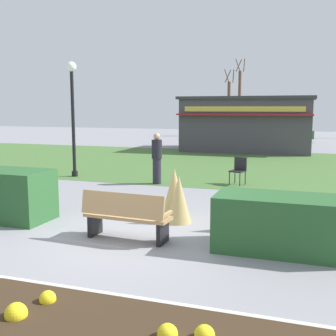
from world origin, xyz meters
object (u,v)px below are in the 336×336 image
Objects in this scene: tree_center_bg at (239,101)px; cafe_chair_center at (239,169)px; lamppost_mid at (73,105)px; food_kiosk at (248,124)px; tree_left_bg at (229,107)px; park_bench at (126,216)px; parked_car_west_slot at (218,132)px; trash_bin at (285,224)px; person_strolling at (157,158)px; parked_car_center_slot at (283,133)px.

cafe_chair_center is at bearing -80.96° from tree_center_bg.
lamppost_mid is at bearing -94.46° from tree_center_bg.
tree_center_bg is (-4.00, 25.15, 2.55)m from cafe_chair_center.
tree_center_bg is at bearing 101.14° from food_kiosk.
cafe_chair_center is 0.13× the size of tree_center_bg.
cafe_chair_center is at bearing 2.96° from lamppost_mid.
park_bench is at bearing -83.23° from tree_left_bg.
lamppost_mid is at bearing -93.19° from tree_left_bg.
parked_car_west_slot reaches higher than park_bench.
parked_car_west_slot is (-6.42, 24.86, 0.20)m from trash_bin.
tree_center_bg reaches higher than person_strolling.
parked_car_center_slot is at bearing -0.04° from parked_car_west_slot.
person_strolling is at bearing -7.71° from lamppost_mid.
parked_car_center_slot is (6.29, 19.08, -1.96)m from lamppost_mid.
person_strolling is at bearing 104.42° from park_bench.
food_kiosk is at bearing 68.09° from lamppost_mid.
cafe_chair_center is 19.33m from parked_car_west_slot.
park_bench reaches higher than cafe_chair_center.
tree_left_bg is (-2.07, 24.22, 1.69)m from person_strolling.
tree_left_bg reaches higher than parked_car_center_slot.
trash_bin is 0.99× the size of cafe_chair_center.
park_bench is at bearing -99.49° from cafe_chair_center.
lamppost_mid is at bearing 127.96° from park_bench.
parked_car_west_slot is 0.72× the size of tree_left_bg.
tree_center_bg is (-4.30, 6.38, 2.43)m from parked_car_center_slot.
parked_car_west_slot is at bearing -95.47° from tree_center_bg.
trash_bin is (7.79, -5.77, -2.17)m from lamppost_mid.
tree_left_bg is at bearing 96.77° from park_bench.
lamppost_mid reaches higher than park_bench.
park_bench is 0.40× the size of parked_car_center_slot.
tree_center_bg reaches higher than parked_car_center_slot.
food_kiosk is (4.70, 11.69, -1.03)m from lamppost_mid.
parked_car_center_slot is (1.59, 7.40, -0.94)m from food_kiosk.
tree_center_bg is at bearing 84.53° from parked_car_west_slot.
trash_bin is 24.90m from parked_car_center_slot.
tree_center_bg reaches higher than food_kiosk.
person_strolling is (3.40, -0.46, -1.75)m from lamppost_mid.
tree_left_bg is at bearing -111.22° from tree_center_bg.
tree_center_bg reaches higher than tree_left_bg.
lamppost_mid reaches higher than parked_car_west_slot.
food_kiosk is at bearing 90.61° from park_bench.
person_strolling is at bearing -96.12° from food_kiosk.
tree_left_bg is 1.90m from tree_center_bg.
food_kiosk is at bearing 100.05° from trash_bin.
trash_bin is at bearing -75.53° from parked_car_west_slot.
park_bench is 1.96× the size of trash_bin.
parked_car_west_slot is (-3.32, 7.40, -0.94)m from food_kiosk.
trash_bin is at bearing -79.95° from food_kiosk.
tree_left_bg is at bearing 118.73° from person_strolling.
trash_bin is at bearing -86.54° from parked_car_center_slot.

